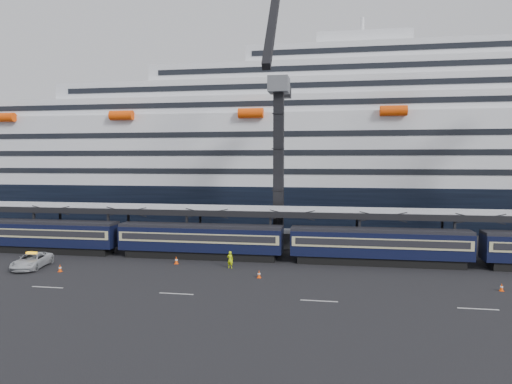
% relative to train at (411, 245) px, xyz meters
% --- Properties ---
extents(ground, '(260.00, 260.00, 0.00)m').
position_rel_train_xyz_m(ground, '(4.65, -10.00, -2.20)').
color(ground, black).
rests_on(ground, ground).
extents(train, '(133.05, 3.00, 4.05)m').
position_rel_train_xyz_m(train, '(0.00, 0.00, 0.00)').
color(train, black).
rests_on(train, ground).
extents(canopy, '(130.00, 6.25, 5.53)m').
position_rel_train_xyz_m(canopy, '(4.65, 4.00, 3.05)').
color(canopy, '#999BA1').
rests_on(canopy, ground).
extents(cruise_ship, '(214.09, 28.84, 34.00)m').
position_rel_train_xyz_m(cruise_ship, '(3.57, 35.99, 10.14)').
color(cruise_ship, black).
rests_on(cruise_ship, ground).
extents(crane_dark_near, '(4.50, 17.75, 35.08)m').
position_rel_train_xyz_m(crane_dark_near, '(-15.35, 8.59, 9.73)').
color(crane_dark_near, '#4B4F53').
rests_on(crane_dark_near, ground).
extents(pickup_truck, '(3.51, 5.94, 1.55)m').
position_rel_train_xyz_m(pickup_truck, '(-39.43, -7.62, -1.43)').
color(pickup_truck, '#B6BABE').
rests_on(pickup_truck, ground).
extents(worker, '(0.73, 0.56, 1.79)m').
position_rel_train_xyz_m(worker, '(-18.88, -4.23, -1.30)').
color(worker, '#C9EA0C').
rests_on(worker, ground).
extents(traffic_cone_a, '(0.39, 0.39, 0.78)m').
position_rel_train_xyz_m(traffic_cone_a, '(-35.57, -8.61, -1.82)').
color(traffic_cone_a, '#FF4908').
rests_on(traffic_cone_a, ground).
extents(traffic_cone_b, '(0.42, 0.42, 0.84)m').
position_rel_train_xyz_m(traffic_cone_b, '(-25.12, -3.29, -1.79)').
color(traffic_cone_b, '#FF4908').
rests_on(traffic_cone_b, ground).
extents(traffic_cone_c, '(0.38, 0.38, 0.76)m').
position_rel_train_xyz_m(traffic_cone_c, '(-15.26, -7.66, -1.83)').
color(traffic_cone_c, '#FF4908').
rests_on(traffic_cone_c, ground).
extents(traffic_cone_d, '(0.35, 0.35, 0.70)m').
position_rel_train_xyz_m(traffic_cone_d, '(6.15, -8.57, -1.86)').
color(traffic_cone_d, '#FF4908').
rests_on(traffic_cone_d, ground).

